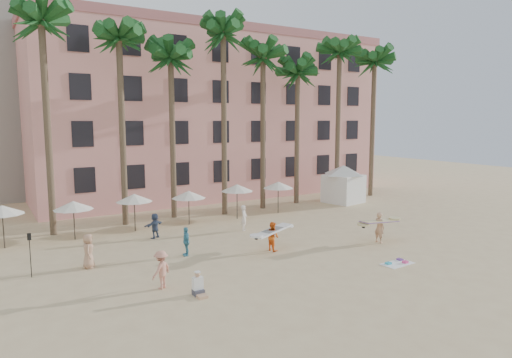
{
  "coord_description": "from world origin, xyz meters",
  "views": [
    {
      "loc": [
        -13.9,
        -18.27,
        7.7
      ],
      "look_at": [
        0.84,
        6.0,
        4.0
      ],
      "focal_mm": 32.0,
      "sensor_mm": 36.0,
      "label": 1
    }
  ],
  "objects": [
    {
      "name": "carrier_yellow",
      "position": [
        7.29,
        1.66,
        1.07
      ],
      "size": [
        3.04,
        0.99,
        1.95
      ],
      "color": "tan",
      "rests_on": "ground"
    },
    {
      "name": "pink_hotel",
      "position": [
        7.0,
        26.0,
        8.0
      ],
      "size": [
        35.0,
        14.0,
        16.0
      ],
      "primitive_type": "cube",
      "color": "pink",
      "rests_on": "ground"
    },
    {
      "name": "beachgoers",
      "position": [
        -5.55,
        5.89,
        0.87
      ],
      "size": [
        11.78,
        10.01,
        1.82
      ],
      "color": "tan",
      "rests_on": "ground"
    },
    {
      "name": "ground",
      "position": [
        0.0,
        0.0,
        0.0
      ],
      "size": [
        120.0,
        120.0,
        0.0
      ],
      "primitive_type": "plane",
      "color": "#D1B789",
      "rests_on": "ground"
    },
    {
      "name": "carrier_white",
      "position": [
        0.57,
        3.67,
        0.93
      ],
      "size": [
        3.18,
        1.77,
        1.73
      ],
      "color": "orange",
      "rests_on": "ground"
    },
    {
      "name": "palm_row",
      "position": [
        0.51,
        15.0,
        12.97
      ],
      "size": [
        44.4,
        5.4,
        16.3
      ],
      "color": "brown",
      "rests_on": "ground"
    },
    {
      "name": "seated_man",
      "position": [
        -6.05,
        -0.44,
        0.36
      ],
      "size": [
        0.47,
        0.81,
        1.06
      ],
      "color": "#3F3F4C",
      "rests_on": "ground"
    },
    {
      "name": "beach_towel",
      "position": [
        4.98,
        -1.9,
        0.03
      ],
      "size": [
        1.87,
        1.12,
        0.14
      ],
      "color": "white",
      "rests_on": "ground"
    },
    {
      "name": "paddle",
      "position": [
        -12.13,
        5.95,
        1.41
      ],
      "size": [
        0.18,
        0.04,
        2.23
      ],
      "color": "black",
      "rests_on": "ground"
    },
    {
      "name": "cabana",
      "position": [
        14.95,
        13.49,
        2.07
      ],
      "size": [
        5.27,
        5.27,
        3.5
      ],
      "color": "white",
      "rests_on": "ground"
    },
    {
      "name": "umbrella_row",
      "position": [
        -3.0,
        12.5,
        2.33
      ],
      "size": [
        22.5,
        2.7,
        2.73
      ],
      "color": "#332B23",
      "rests_on": "ground"
    }
  ]
}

